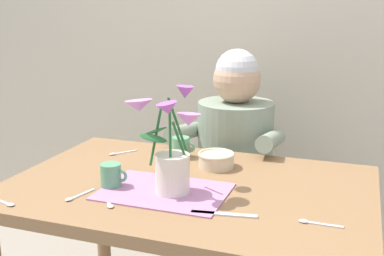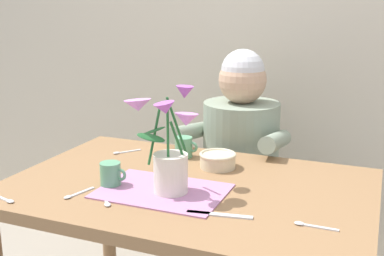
# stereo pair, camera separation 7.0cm
# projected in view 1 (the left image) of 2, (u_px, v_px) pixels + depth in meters

# --- Properties ---
(wood_panel_backdrop) EXTENTS (4.00, 0.10, 2.50)m
(wood_panel_backdrop) POSITION_uv_depth(u_px,v_px,m) (259.00, 19.00, 2.43)
(wood_panel_backdrop) COLOR beige
(wood_panel_backdrop) RESTS_ON ground_plane
(dining_table) EXTENTS (1.20, 0.80, 0.74)m
(dining_table) POSITION_uv_depth(u_px,v_px,m) (189.00, 211.00, 1.62)
(dining_table) COLOR olive
(dining_table) RESTS_ON ground_plane
(seated_person) EXTENTS (0.45, 0.47, 1.14)m
(seated_person) POSITION_uv_depth(u_px,v_px,m) (234.00, 174.00, 2.21)
(seated_person) COLOR #4C4C56
(seated_person) RESTS_ON ground_plane
(striped_placemat) EXTENTS (0.40, 0.28, 0.00)m
(striped_placemat) POSITION_uv_depth(u_px,v_px,m) (164.00, 191.00, 1.53)
(striped_placemat) COLOR #B275A3
(striped_placemat) RESTS_ON dining_table
(flower_vase) EXTENTS (0.26, 0.23, 0.33)m
(flower_vase) POSITION_uv_depth(u_px,v_px,m) (170.00, 151.00, 1.49)
(flower_vase) COLOR silver
(flower_vase) RESTS_ON dining_table
(ceramic_bowl) EXTENTS (0.14, 0.14, 0.06)m
(ceramic_bowl) POSITION_uv_depth(u_px,v_px,m) (216.00, 159.00, 1.76)
(ceramic_bowl) COLOR beige
(ceramic_bowl) RESTS_ON dining_table
(dinner_knife) EXTENTS (0.19, 0.05, 0.00)m
(dinner_knife) POSITION_uv_depth(u_px,v_px,m) (224.00, 214.00, 1.36)
(dinner_knife) COLOR silver
(dinner_knife) RESTS_ON dining_table
(coffee_cup) EXTENTS (0.09, 0.07, 0.08)m
(coffee_cup) POSITION_uv_depth(u_px,v_px,m) (181.00, 147.00, 1.87)
(coffee_cup) COLOR #569970
(coffee_cup) RESTS_ON dining_table
(tea_cup) EXTENTS (0.09, 0.07, 0.08)m
(tea_cup) POSITION_uv_depth(u_px,v_px,m) (111.00, 176.00, 1.56)
(tea_cup) COLOR #569970
(tea_cup) RESTS_ON dining_table
(spoon_0) EXTENTS (0.09, 0.10, 0.01)m
(spoon_0) POSITION_uv_depth(u_px,v_px,m) (109.00, 203.00, 1.44)
(spoon_0) COLOR silver
(spoon_0) RESTS_ON dining_table
(spoon_1) EXTENTS (0.12, 0.05, 0.01)m
(spoon_1) POSITION_uv_depth(u_px,v_px,m) (5.00, 203.00, 1.44)
(spoon_1) COLOR silver
(spoon_1) RESTS_ON dining_table
(spoon_2) EXTENTS (0.09, 0.10, 0.01)m
(spoon_2) POSITION_uv_depth(u_px,v_px,m) (119.00, 153.00, 1.92)
(spoon_2) COLOR silver
(spoon_2) RESTS_ON dining_table
(spoon_3) EXTENTS (0.12, 0.02, 0.01)m
(spoon_3) POSITION_uv_depth(u_px,v_px,m) (314.00, 223.00, 1.31)
(spoon_3) COLOR silver
(spoon_3) RESTS_ON dining_table
(spoon_4) EXTENTS (0.04, 0.12, 0.01)m
(spoon_4) POSITION_uv_depth(u_px,v_px,m) (75.00, 197.00, 1.49)
(spoon_4) COLOR silver
(spoon_4) RESTS_ON dining_table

